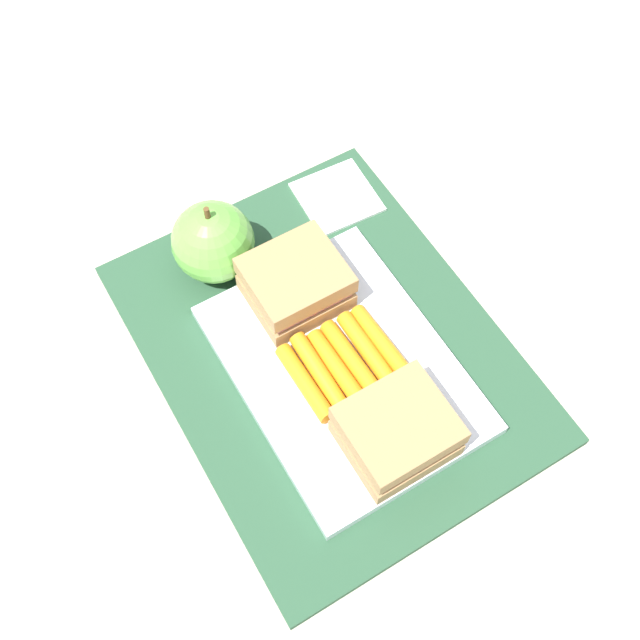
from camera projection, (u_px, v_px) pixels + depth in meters
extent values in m
plane|color=#B7AD99|center=(327.00, 354.00, 0.68)|extent=(2.40, 2.40, 0.00)
cube|color=#284C33|center=(327.00, 351.00, 0.67)|extent=(0.36, 0.28, 0.01)
cube|color=white|center=(343.00, 368.00, 0.65)|extent=(0.23, 0.17, 0.01)
cube|color=#9E7A4C|center=(395.00, 437.00, 0.61)|extent=(0.07, 0.08, 0.02)
cube|color=pink|center=(397.00, 431.00, 0.60)|extent=(0.07, 0.07, 0.01)
cube|color=#9E7A4C|center=(398.00, 425.00, 0.59)|extent=(0.07, 0.08, 0.02)
cube|color=#9E7A4C|center=(296.00, 291.00, 0.67)|extent=(0.07, 0.08, 0.02)
cube|color=pink|center=(296.00, 283.00, 0.66)|extent=(0.07, 0.07, 0.01)
cube|color=#9E7A4C|center=(295.00, 275.00, 0.65)|extent=(0.07, 0.08, 0.02)
cylinder|color=orange|center=(380.00, 341.00, 0.65)|extent=(0.08, 0.01, 0.02)
cylinder|color=orange|center=(367.00, 349.00, 0.65)|extent=(0.08, 0.01, 0.02)
cylinder|color=orange|center=(350.00, 357.00, 0.65)|extent=(0.08, 0.01, 0.02)
cylinder|color=orange|center=(336.00, 367.00, 0.64)|extent=(0.08, 0.01, 0.02)
cylinder|color=orange|center=(319.00, 373.00, 0.64)|extent=(0.08, 0.01, 0.02)
cylinder|color=orange|center=(305.00, 383.00, 0.63)|extent=(0.08, 0.01, 0.02)
sphere|color=#66B742|center=(213.00, 242.00, 0.68)|extent=(0.07, 0.07, 0.07)
cylinder|color=brown|center=(207.00, 213.00, 0.64)|extent=(0.01, 0.01, 0.01)
cube|color=white|center=(337.00, 197.00, 0.75)|extent=(0.07, 0.07, 0.00)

